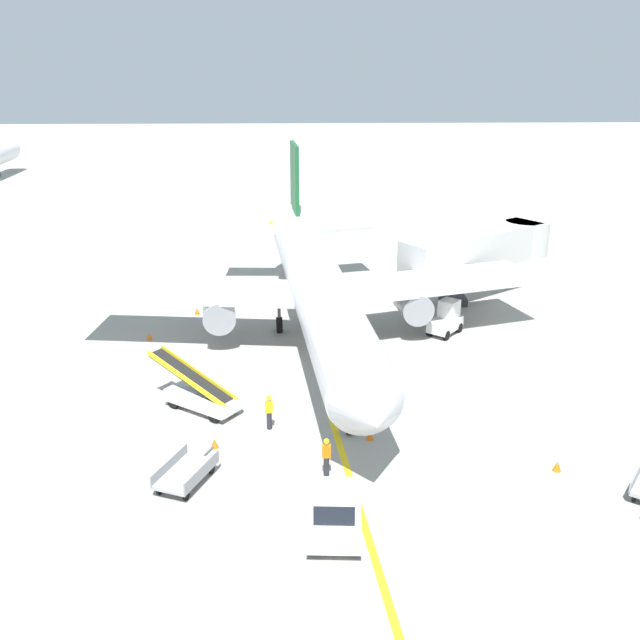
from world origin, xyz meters
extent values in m
plane|color=#9E9B93|center=(0.00, 0.00, 0.00)|extent=(300.00, 300.00, 0.00)
cube|color=yellow|center=(-1.16, 5.00, 0.00)|extent=(8.00, 79.66, 0.01)
cylinder|color=silver|center=(-1.16, 11.48, 3.45)|extent=(6.17, 30.18, 3.30)
cone|color=silver|center=(0.40, -4.65, 3.45)|extent=(3.45, 2.70, 3.23)
cone|color=silver|center=(-2.74, 27.80, 3.85)|extent=(3.39, 3.09, 3.14)
cube|color=silver|center=(6.15, 13.69, 3.05)|extent=(13.72, 8.11, 0.36)
cylinder|color=gray|center=(4.61, 12.54, 2.05)|extent=(2.20, 3.37, 1.90)
cube|color=silver|center=(-8.76, 12.25, 3.05)|extent=(13.41, 5.84, 0.36)
cylinder|color=gray|center=(-7.04, 11.41, 2.05)|extent=(2.20, 3.37, 1.90)
cube|color=#19592D|center=(-2.51, 25.41, 7.50)|extent=(0.66, 4.01, 5.20)
cube|color=silver|center=(0.51, 25.30, 3.85)|extent=(5.57, 3.36, 0.24)
cube|color=silver|center=(-5.46, 24.73, 3.85)|extent=(5.29, 2.42, 0.24)
cylinder|color=#4C4C51|center=(-0.06, 0.03, 1.56)|extent=(0.20, 0.20, 3.12)
cylinder|color=black|center=(-0.06, 0.03, 0.28)|extent=(0.40, 0.59, 0.56)
cylinder|color=#4C4C51|center=(0.83, 13.68, 1.56)|extent=(0.20, 0.20, 3.12)
cylinder|color=black|center=(0.83, 13.68, 0.48)|extent=(0.44, 0.99, 0.96)
cylinder|color=#4C4C51|center=(-3.55, 13.26, 1.56)|extent=(0.20, 0.20, 3.12)
cylinder|color=black|center=(-3.55, 13.26, 0.48)|extent=(0.44, 0.99, 0.96)
cube|color=black|center=(0.20, -2.66, 3.80)|extent=(2.89, 1.27, 0.60)
cube|color=beige|center=(9.81, 19.32, 3.60)|extent=(11.28, 9.09, 2.50)
cylinder|color=beige|center=(14.45, 22.63, 3.60)|extent=(3.20, 3.20, 2.50)
cylinder|color=#59595B|center=(8.35, 18.27, 1.18)|extent=(0.56, 0.56, 2.35)
cube|color=#333338|center=(8.35, 18.27, 0.25)|extent=(1.80, 1.40, 0.50)
cube|color=silver|center=(-1.15, -7.31, 0.70)|extent=(2.11, 3.71, 0.80)
cube|color=silver|center=(-1.18, -7.94, 1.65)|extent=(1.62, 1.71, 1.10)
cube|color=black|center=(-1.23, -8.71, 1.65)|extent=(1.43, 0.17, 0.77)
cylinder|color=black|center=(-0.42, -8.62, 0.30)|extent=(0.26, 0.61, 0.60)
cylinder|color=black|center=(-2.03, -8.52, 0.30)|extent=(0.26, 0.61, 0.60)
cylinder|color=black|center=(-0.26, -6.10, 0.30)|extent=(0.26, 0.61, 0.60)
cylinder|color=black|center=(-1.88, -6.01, 0.30)|extent=(0.26, 0.61, 0.60)
cube|color=silver|center=(6.69, 12.54, 0.65)|extent=(2.52, 2.68, 0.70)
cube|color=silver|center=(6.96, 12.87, 1.55)|extent=(1.49, 1.49, 1.10)
cube|color=black|center=(7.28, 13.27, 1.55)|extent=(0.81, 0.68, 0.77)
cylinder|color=black|center=(6.79, 13.54, 0.30)|extent=(0.55, 0.60, 0.60)
cylinder|color=black|center=(7.65, 12.84, 0.30)|extent=(0.55, 0.60, 0.60)
cylinder|color=black|center=(5.73, 12.24, 0.30)|extent=(0.55, 0.60, 0.60)
cylinder|color=black|center=(6.59, 11.54, 0.30)|extent=(0.55, 0.60, 0.60)
cube|color=silver|center=(-7.09, 2.64, 0.60)|extent=(3.95, 3.45, 0.60)
cylinder|color=black|center=(-8.54, 2.91, 0.30)|extent=(0.61, 0.53, 0.60)
cylinder|color=black|center=(-7.78, 3.94, 0.30)|extent=(0.61, 0.53, 0.60)
cylinder|color=black|center=(-6.39, 1.34, 0.30)|extent=(0.61, 0.53, 0.60)
cylinder|color=black|center=(-5.64, 2.37, 0.30)|extent=(0.61, 0.53, 0.60)
cube|color=black|center=(-7.57, 2.99, 1.55)|extent=(4.56, 3.68, 1.76)
cube|color=yellow|center=(-7.84, 2.63, 1.67)|extent=(4.10, 3.03, 1.84)
cube|color=yellow|center=(-7.31, 3.36, 1.67)|extent=(4.10, 3.03, 1.84)
cube|color=#A5A5A8|center=(-7.01, -3.90, 0.44)|extent=(2.45, 3.16, 0.16)
cube|color=#4C4C51|center=(-6.31, -2.19, 0.42)|extent=(0.42, 0.86, 0.08)
cylinder|color=#4C4C51|center=(-6.14, -1.78, 0.42)|extent=(0.12, 0.12, 0.05)
cube|color=gray|center=(-7.71, -3.62, 0.69)|extent=(1.12, 2.61, 0.50)
cube|color=gray|center=(-6.32, -4.19, 0.69)|extent=(1.12, 2.61, 0.50)
cylinder|color=black|center=(-7.17, -2.70, 0.18)|extent=(0.25, 0.38, 0.36)
cylinder|color=black|center=(-6.06, -3.16, 0.18)|extent=(0.25, 0.38, 0.36)
cylinder|color=black|center=(-7.97, -4.65, 0.18)|extent=(0.25, 0.38, 0.36)
cylinder|color=black|center=(-6.86, -5.10, 0.18)|extent=(0.25, 0.38, 0.36)
cube|color=gray|center=(11.18, -4.80, 0.69)|extent=(1.69, 2.30, 0.50)
cylinder|color=black|center=(10.68, -5.74, 0.18)|extent=(0.31, 0.36, 0.36)
cylinder|color=#26262D|center=(-3.77, 0.64, 0.42)|extent=(0.24, 0.24, 0.85)
cube|color=yellow|center=(-3.77, 0.64, 1.13)|extent=(0.36, 0.22, 0.56)
sphere|color=beige|center=(-3.77, 0.64, 1.52)|extent=(0.20, 0.20, 0.20)
sphere|color=yellow|center=(-3.77, 0.64, 1.58)|extent=(0.24, 0.24, 0.24)
cylinder|color=#26262D|center=(-1.28, -3.47, 0.42)|extent=(0.24, 0.24, 0.85)
cube|color=orange|center=(-1.28, -3.47, 1.13)|extent=(0.36, 0.22, 0.56)
sphere|color=tan|center=(-1.28, -3.47, 1.52)|extent=(0.20, 0.20, 0.20)
sphere|color=yellow|center=(-1.28, -3.47, 1.58)|extent=(0.24, 0.24, 0.24)
cone|color=orange|center=(8.39, -3.44, 0.22)|extent=(0.36, 0.36, 0.44)
cone|color=orange|center=(-6.15, -1.05, 0.22)|extent=(0.36, 0.36, 0.44)
cone|color=orange|center=(-11.43, 12.21, 0.22)|extent=(0.36, 0.36, 0.44)
cone|color=orange|center=(0.81, -0.51, 0.22)|extent=(0.36, 0.36, 0.44)
cone|color=orange|center=(-9.09, 16.71, 0.22)|extent=(0.36, 0.36, 0.44)
camera|label=1|loc=(-2.41, -30.38, 16.70)|focal=41.96mm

